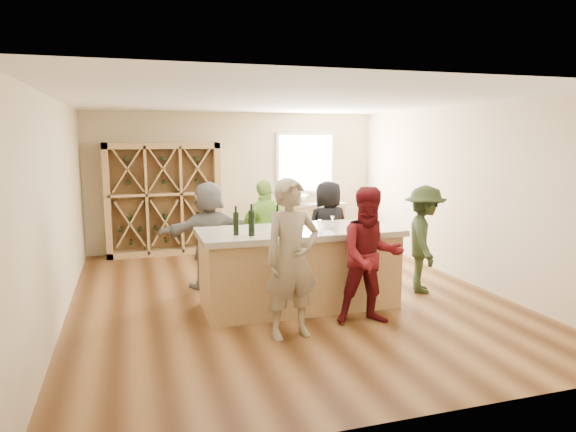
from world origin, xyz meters
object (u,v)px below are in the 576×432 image
object	(u,v)px
tasting_counter_base	(299,271)
wine_bottle_e	(288,222)
wine_rack	(164,199)
person_server	(424,239)
wine_bottle_b	(252,223)
person_far_mid	(266,232)
person_far_left	(209,234)
person_far_right	(328,229)
wine_bottle_a	(236,224)
sink	(296,199)
wine_bottle_d	(277,222)
person_near_right	(371,256)
person_near_left	(292,259)

from	to	relation	value
tasting_counter_base	wine_bottle_e	xyz separation A→B (m)	(-0.21, -0.15, 0.71)
wine_rack	person_server	xyz separation A→B (m)	(3.54, -3.68, -0.30)
wine_bottle_b	person_far_mid	bearing A→B (deg)	69.13
wine_rack	person_far_left	size ratio (longest dim) A/B	1.33
tasting_counter_base	person_far_right	bearing A→B (deg)	54.23
wine_bottle_a	wine_bottle_e	size ratio (longest dim) A/B	1.09
sink	wine_bottle_b	distance (m)	4.41
wine_bottle_d	wine_bottle_e	bearing A→B (deg)	20.12
wine_bottle_e	person_far_left	size ratio (longest dim) A/B	0.16
sink	wine_bottle_b	size ratio (longest dim) A/B	1.67
wine_bottle_e	person_server	distance (m)	2.25
person_far_right	wine_bottle_e	bearing A→B (deg)	45.99
person_near_right	person_server	bearing A→B (deg)	44.79
wine_bottle_a	person_far_left	xyz separation A→B (m)	(-0.13, 1.46, -0.40)
person_near_left	sink	bearing A→B (deg)	62.87
person_far_right	sink	bearing A→B (deg)	-101.14
person_near_left	wine_bottle_b	bearing A→B (deg)	103.42
sink	person_far_right	bearing A→B (deg)	-95.41
sink	person_far_mid	bearing A→B (deg)	-117.91
wine_rack	wine_bottle_a	bearing A→B (deg)	-80.75
sink	person_server	distance (m)	3.71
wine_bottle_e	person_far_left	xyz separation A→B (m)	(-0.83, 1.45, -0.39)
person_near_left	person_far_mid	bearing A→B (deg)	74.31
wine_bottle_d	person_far_left	xyz separation A→B (m)	(-0.66, 1.51, -0.40)
wine_bottle_e	person_near_right	size ratio (longest dim) A/B	0.16
sink	person_near_left	world-z (taller)	person_near_left
wine_rack	person_near_left	bearing A→B (deg)	-76.91
wine_bottle_a	person_near_right	distance (m)	1.73
person_far_mid	person_far_left	size ratio (longest dim) A/B	1.00
wine_bottle_b	sink	bearing A→B (deg)	64.68
person_near_right	person_far_right	world-z (taller)	person_near_right
sink	wine_bottle_d	distance (m)	4.21
wine_bottle_b	person_far_left	world-z (taller)	person_far_left
person_far_mid	person_near_left	bearing A→B (deg)	67.54
sink	wine_bottle_a	world-z (taller)	wine_bottle_a
wine_bottle_d	wine_rack	bearing A→B (deg)	106.41
wine_rack	person_near_right	world-z (taller)	wine_rack
person_far_mid	person_server	bearing A→B (deg)	136.43
sink	wine_bottle_d	xyz separation A→B (m)	(-1.53, -3.91, 0.21)
tasting_counter_base	wine_bottle_d	size ratio (longest dim) A/B	8.90
sink	wine_bottle_a	distance (m)	4.39
wine_bottle_d	wine_bottle_e	world-z (taller)	wine_bottle_d
wine_bottle_b	wine_bottle_d	bearing A→B (deg)	10.58
sink	person_far_mid	xyz separation A→B (m)	(-1.30, -2.46, -0.19)
person_near_left	person_far_left	xyz separation A→B (m)	(-0.60, 2.31, -0.10)
tasting_counter_base	person_far_right	world-z (taller)	person_far_right
wine_bottle_e	person_far_right	xyz separation A→B (m)	(1.13, 1.44, -0.41)
wine_bottle_a	person_near_left	bearing A→B (deg)	-60.94
wine_rack	wine_bottle_d	bearing A→B (deg)	-73.59
person_far_mid	person_far_left	distance (m)	0.89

